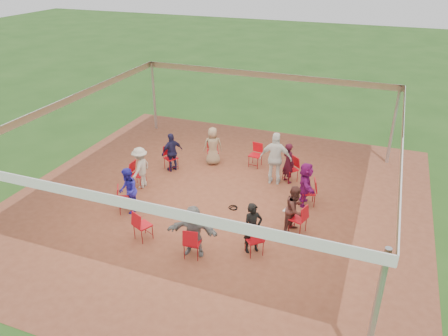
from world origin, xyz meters
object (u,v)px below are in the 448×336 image
(chair_0, at_px, (298,219))
(person_seated_6, at_px, (128,191))
(chair_8, at_px, (143,225))
(person_seated_4, at_px, (172,152))
(person_seated_8, at_px, (253,228))
(standing_person, at_px, (276,159))
(person_seated_0, at_px, (295,209))
(cable_coil, at_px, (233,208))
(person_seated_1, at_px, (305,184))
(person_seated_2, at_px, (288,163))
(chair_6, at_px, (138,174))
(laptop, at_px, (290,209))
(chair_4, at_px, (213,152))
(chair_7, at_px, (125,199))
(chair_1, at_px, (309,192))
(chair_10, at_px, (254,239))
(chair_3, at_px, (255,155))
(chair_2, at_px, (291,169))
(chair_9, at_px, (193,242))
(person_seated_5, at_px, (140,168))
(person_seated_3, at_px, (213,146))
(person_seated_7, at_px, (193,231))

(chair_0, relative_size, person_seated_6, 0.62)
(chair_8, relative_size, person_seated_4, 0.62)
(person_seated_8, relative_size, standing_person, 0.78)
(person_seated_0, xyz_separation_m, cable_coil, (-2.04, 0.52, -0.71))
(person_seated_1, bearing_deg, person_seated_8, 147.27)
(person_seated_2, bearing_deg, person_seated_0, 147.27)
(chair_6, relative_size, laptop, 2.63)
(chair_4, bearing_deg, person_seated_0, 113.99)
(chair_7, relative_size, person_seated_2, 0.62)
(person_seated_4, distance_m, person_seated_6, 3.00)
(chair_1, relative_size, chair_10, 1.00)
(chair_3, xyz_separation_m, person_seated_8, (1.46, -4.95, 0.28))
(chair_2, xyz_separation_m, chair_9, (-1.43, -5.07, 0.00))
(chair_6, relative_size, chair_8, 1.00)
(chair_7, distance_m, person_seated_2, 5.62)
(person_seated_5, distance_m, person_seated_8, 5.05)
(chair_8, xyz_separation_m, person_seated_4, (-1.18, 4.12, 0.28))
(chair_10, height_order, person_seated_3, person_seated_3)
(chair_4, bearing_deg, person_seated_7, 81.99)
(chair_8, relative_size, chair_9, 1.00)
(chair_8, distance_m, person_seated_7, 1.63)
(standing_person, bearing_deg, person_seated_4, -0.20)
(chair_0, bearing_deg, chair_7, 114.55)
(chair_1, distance_m, person_seated_8, 3.08)
(chair_1, relative_size, standing_person, 0.48)
(chair_0, xyz_separation_m, chair_6, (-5.68, 0.75, 0.00))
(chair_4, distance_m, chair_10, 5.73)
(person_seated_6, bearing_deg, chair_2, 98.36)
(chair_2, height_order, chair_6, same)
(person_seated_1, bearing_deg, laptop, 157.60)
(person_seated_8, height_order, standing_person, standing_person)
(chair_4, relative_size, person_seated_4, 0.62)
(chair_3, distance_m, laptop, 4.17)
(chair_8, xyz_separation_m, person_seated_8, (3.02, 0.57, 0.28))
(person_seated_3, height_order, cable_coil, person_seated_3)
(person_seated_8, bearing_deg, cable_coil, 81.60)
(person_seated_3, relative_size, laptop, 4.24)
(chair_3, height_order, chair_7, same)
(chair_3, xyz_separation_m, standing_person, (1.02, -1.01, 0.49))
(chair_8, height_order, chair_10, same)
(chair_7, relative_size, standing_person, 0.48)
(person_seated_6, relative_size, cable_coil, 3.88)
(person_seated_0, relative_size, person_seated_1, 1.00)
(chair_2, xyz_separation_m, cable_coil, (-1.24, -2.44, -0.43))
(person_seated_8, bearing_deg, chair_10, -90.00)
(chair_0, relative_size, chair_1, 1.00)
(person_seated_4, bearing_deg, laptop, 97.93)
(person_seated_7, bearing_deg, standing_person, 69.19)
(person_seated_1, bearing_deg, chair_10, 149.16)
(chair_3, bearing_deg, person_seated_6, 66.01)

